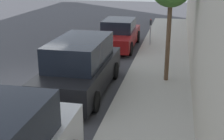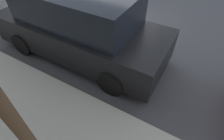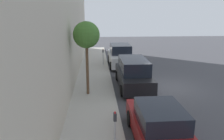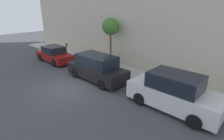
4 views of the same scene
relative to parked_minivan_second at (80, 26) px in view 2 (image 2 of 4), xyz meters
The scene contains 3 objects.
ground_plane 2.36m from the parked_minivan_second, behind, with size 60.00×60.00×0.00m, color #424247.
sidewalk 2.73m from the parked_minivan_second, ahead, with size 2.50×32.00×0.15m.
parked_minivan_second is the anchor object (origin of this frame).
Camera 2 is at (5.40, 2.68, 3.39)m, focal length 28.00 mm.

